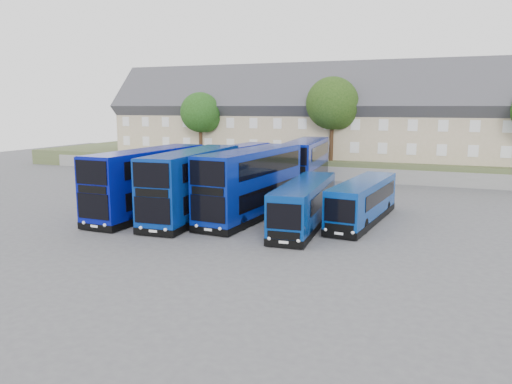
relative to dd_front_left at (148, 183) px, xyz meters
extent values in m
plane|color=#4D4D52|center=(6.33, -2.06, -2.36)|extent=(120.00, 120.00, 0.00)
cube|color=slate|center=(6.33, 21.94, -1.61)|extent=(70.00, 0.40, 1.50)
cube|color=#4A5630|center=(6.33, 31.94, -1.36)|extent=(80.00, 20.00, 2.00)
cube|color=tan|center=(-17.67, 27.94, 2.64)|extent=(6.00, 8.00, 6.00)
cube|color=#343439|center=(-17.67, 27.94, 5.64)|extent=(6.00, 10.40, 10.40)
cube|color=brown|center=(-16.17, 27.94, 9.48)|extent=(0.60, 0.90, 1.40)
cube|color=tan|center=(-11.67, 27.94, 2.64)|extent=(6.00, 8.00, 6.00)
cube|color=#343439|center=(-11.67, 27.94, 5.64)|extent=(6.00, 10.40, 10.40)
cube|color=brown|center=(-10.17, 27.94, 9.48)|extent=(0.60, 0.90, 1.40)
cube|color=tan|center=(-5.67, 27.94, 2.64)|extent=(6.00, 8.00, 6.00)
cube|color=#343439|center=(-5.67, 27.94, 5.64)|extent=(6.00, 10.40, 10.40)
cube|color=brown|center=(-4.17, 27.94, 9.48)|extent=(0.60, 0.90, 1.40)
cube|color=tan|center=(0.33, 27.94, 2.64)|extent=(6.00, 8.00, 6.00)
cube|color=#343439|center=(0.33, 27.94, 5.64)|extent=(6.00, 10.40, 10.40)
cube|color=brown|center=(1.83, 27.94, 9.48)|extent=(0.60, 0.90, 1.40)
cube|color=tan|center=(6.33, 27.94, 2.64)|extent=(6.00, 8.00, 6.00)
cube|color=#343439|center=(6.33, 27.94, 5.64)|extent=(6.00, 10.40, 10.40)
cube|color=brown|center=(7.83, 27.94, 9.48)|extent=(0.60, 0.90, 1.40)
cube|color=tan|center=(12.33, 27.94, 2.64)|extent=(6.00, 8.00, 6.00)
cube|color=#343439|center=(12.33, 27.94, 5.64)|extent=(6.00, 10.40, 10.40)
cube|color=brown|center=(13.83, 27.94, 9.48)|extent=(0.60, 0.90, 1.40)
cube|color=tan|center=(18.33, 27.94, 2.64)|extent=(6.00, 8.00, 6.00)
cube|color=#343439|center=(18.33, 27.94, 5.64)|extent=(6.00, 10.40, 10.40)
cube|color=brown|center=(19.83, 27.94, 9.48)|extent=(0.60, 0.90, 1.40)
cube|color=tan|center=(24.33, 27.94, 2.64)|extent=(6.00, 8.00, 6.00)
cube|color=#343439|center=(24.33, 27.94, 5.64)|extent=(6.00, 10.40, 10.40)
cube|color=brown|center=(25.83, 27.94, 9.48)|extent=(0.60, 0.90, 1.40)
cube|color=#070F87|center=(0.00, 0.02, 0.21)|extent=(3.08, 12.07, 4.45)
cube|color=black|center=(0.00, 0.02, -2.06)|extent=(3.12, 12.11, 0.45)
cube|color=black|center=(-0.18, -6.00, -0.67)|extent=(2.43, 0.13, 1.64)
cube|color=black|center=(-0.18, -6.00, 1.51)|extent=(2.43, 0.13, 1.53)
cylinder|color=black|center=(-1.32, -3.73, -1.86)|extent=(0.33, 1.01, 1.00)
cube|color=navy|center=(3.60, 0.31, 0.22)|extent=(3.57, 12.16, 4.45)
cube|color=black|center=(3.60, 0.31, -2.06)|extent=(3.62, 12.20, 0.45)
cube|color=black|center=(4.03, -5.70, -0.67)|extent=(2.42, 0.23, 1.64)
cube|color=black|center=(4.03, -5.70, 1.51)|extent=(2.42, 0.23, 1.53)
cylinder|color=black|center=(2.66, -3.56, -1.86)|extent=(0.37, 1.02, 1.00)
cube|color=navy|center=(7.49, 1.98, 0.25)|extent=(3.71, 12.36, 4.52)
cube|color=black|center=(7.49, 1.98, -2.06)|extent=(3.75, 12.41, 0.45)
cube|color=black|center=(7.02, -4.12, -0.64)|extent=(2.47, 0.25, 1.66)
cube|color=black|center=(7.02, -4.12, 1.57)|extent=(2.47, 0.25, 1.55)
cylinder|color=black|center=(5.96, -1.80, -1.86)|extent=(0.38, 1.02, 1.00)
cube|color=#081696|center=(1.34, 13.76, -0.12)|extent=(2.82, 10.43, 3.79)
cube|color=black|center=(1.34, 13.76, -2.06)|extent=(2.86, 10.48, 0.45)
cube|color=black|center=(1.11, 8.57, -0.90)|extent=(2.05, 0.15, 1.41)
cube|color=black|center=(1.11, 8.57, 0.98)|extent=(2.05, 0.15, 1.32)
cylinder|color=black|center=(0.19, 10.84, -1.86)|extent=(0.35, 1.01, 1.00)
cube|color=navy|center=(7.84, 14.89, 0.19)|extent=(3.81, 12.05, 4.39)
cube|color=black|center=(7.84, 14.89, -2.06)|extent=(3.86, 12.09, 0.45)
cube|color=black|center=(8.41, 8.96, -0.69)|extent=(2.39, 0.29, 1.62)
cube|color=black|center=(8.41, 8.96, 1.46)|extent=(2.39, 0.29, 1.51)
cylinder|color=black|center=(7.01, 11.07, -1.86)|extent=(0.39, 1.02, 1.00)
cube|color=navy|center=(11.93, 0.37, -0.67)|extent=(3.05, 11.15, 2.68)
cube|color=black|center=(11.93, 0.37, -2.06)|extent=(3.10, 11.19, 0.45)
cube|color=black|center=(12.32, -5.16, -0.48)|extent=(1.99, 0.20, 1.47)
cylinder|color=black|center=(11.17, -3.00, -1.86)|extent=(0.37, 1.02, 1.00)
cube|color=navy|center=(15.31, 3.22, -0.73)|extent=(3.21, 10.74, 2.56)
cube|color=black|center=(15.31, 3.22, -2.06)|extent=(3.25, 10.79, 0.45)
cube|color=black|center=(14.80, -2.07, -0.55)|extent=(1.90, 0.24, 1.41)
cylinder|color=black|center=(14.07, 0.24, -1.86)|extent=(0.39, 1.02, 1.00)
cylinder|color=#382314|center=(-7.67, 22.94, 1.52)|extent=(0.44, 0.44, 3.75)
sphere|color=#19360E|center=(-7.67, 22.94, 4.89)|extent=(4.80, 4.80, 4.80)
sphere|color=#19360E|center=(-7.07, 23.34, 4.14)|extent=(3.30, 3.30, 3.30)
cylinder|color=#382314|center=(8.33, 23.44, 1.89)|extent=(0.44, 0.44, 4.50)
sphere|color=#19330D|center=(8.33, 23.44, 5.94)|extent=(5.76, 5.76, 5.76)
sphere|color=#19330D|center=(8.93, 23.84, 5.04)|extent=(3.96, 3.96, 3.96)
camera|label=1|loc=(20.88, -31.07, 5.62)|focal=35.00mm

